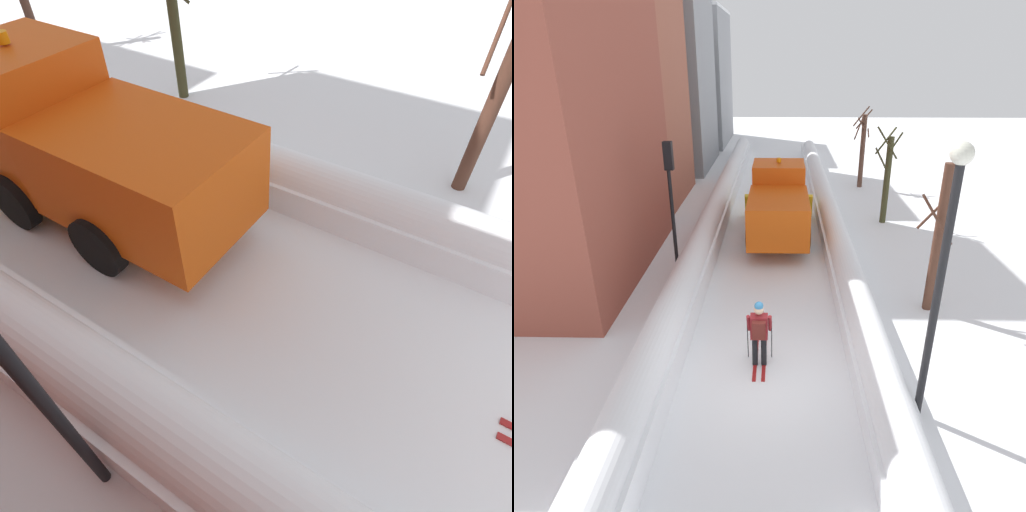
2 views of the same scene
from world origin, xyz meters
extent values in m
plane|color=white|center=(0.00, 10.00, 0.00)|extent=(80.00, 80.00, 0.00)
cube|color=white|center=(2.60, 10.00, 0.29)|extent=(1.10, 36.00, 0.58)
cylinder|color=white|center=(2.60, 10.00, 0.58)|extent=(0.90, 34.20, 0.90)
cube|color=#DB510F|center=(0.27, 7.75, 1.40)|extent=(2.30, 3.40, 1.60)
cube|color=#DB510F|center=(0.27, 10.45, 1.75)|extent=(2.20, 2.00, 2.30)
cube|color=yellow|center=(0.27, 11.80, 0.55)|extent=(3.20, 0.46, 1.13)
cylinder|color=orange|center=(0.27, 10.45, 3.02)|extent=(0.20, 0.20, 0.18)
cylinder|color=black|center=(-0.88, 10.15, 0.55)|extent=(0.25, 1.10, 1.10)
cylinder|color=black|center=(1.42, 10.15, 0.55)|extent=(0.25, 1.10, 1.10)
cylinder|color=black|center=(-0.88, 7.95, 0.55)|extent=(0.25, 1.10, 1.10)
cylinder|color=black|center=(1.42, 7.95, 0.55)|extent=(0.25, 1.10, 1.10)
cylinder|color=black|center=(-3.25, 5.46, 1.86)|extent=(0.12, 0.12, 3.72)
cylinder|color=#513123|center=(4.87, 3.35, 2.24)|extent=(0.28, 0.28, 4.47)
cylinder|color=#513123|center=(4.85, 3.71, 3.10)|extent=(1.08, 0.14, 1.27)
cylinder|color=#3B3920|center=(5.12, 11.13, 1.95)|extent=(0.28, 0.28, 3.91)
camera|label=1|loc=(-3.59, 3.14, 5.33)|focal=29.00mm
camera|label=2|loc=(0.31, -8.57, 7.08)|focal=31.23mm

